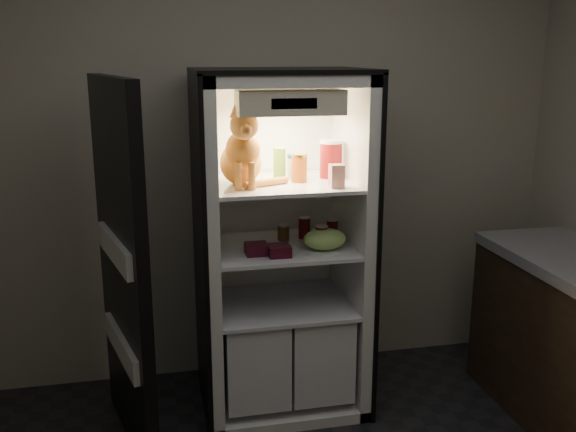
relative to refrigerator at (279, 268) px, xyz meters
name	(u,v)px	position (x,y,z in m)	size (l,w,h in m)	color
room_shell	(365,159)	(0.00, -1.38, 0.83)	(3.60, 3.60, 3.60)	white
refrigerator	(279,268)	(0.00, 0.00, 0.00)	(0.90, 0.72, 1.88)	white
fridge_door	(123,272)	(-0.83, -0.26, 0.12)	(0.27, 0.86, 1.85)	black
tabby_cat	(242,155)	(-0.22, -0.12, 0.66)	(0.35, 0.40, 0.43)	orange
parmesan_shaker	(279,164)	(0.00, -0.01, 0.59)	(0.07, 0.07, 0.17)	#248424
mayo_tub	(296,166)	(0.10, 0.03, 0.56)	(0.09, 0.09, 0.13)	white
salsa_jar	(299,168)	(0.09, -0.08, 0.57)	(0.08, 0.08, 0.15)	#9C130E
pepper_jar	(331,159)	(0.28, -0.01, 0.60)	(0.12, 0.12, 0.21)	maroon
cream_carton	(337,176)	(0.24, -0.27, 0.56)	(0.07, 0.07, 0.12)	silver
soda_can_a	(304,228)	(0.15, 0.05, 0.21)	(0.07, 0.07, 0.12)	black
soda_can_b	(332,230)	(0.30, -0.02, 0.21)	(0.06, 0.06, 0.11)	black
soda_can_c	(322,237)	(0.19, -0.17, 0.21)	(0.07, 0.07, 0.13)	black
condiment_jar	(283,232)	(0.03, 0.03, 0.19)	(0.07, 0.07, 0.09)	#573818
grape_bag	(325,239)	(0.21, -0.19, 0.21)	(0.23, 0.17, 0.11)	#8DC45B
berry_box_left	(256,249)	(-0.16, -0.19, 0.18)	(0.11, 0.11, 0.06)	#4A0C1C
berry_box_right	(279,251)	(-0.05, -0.24, 0.18)	(0.11, 0.11, 0.06)	#4A0C1C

